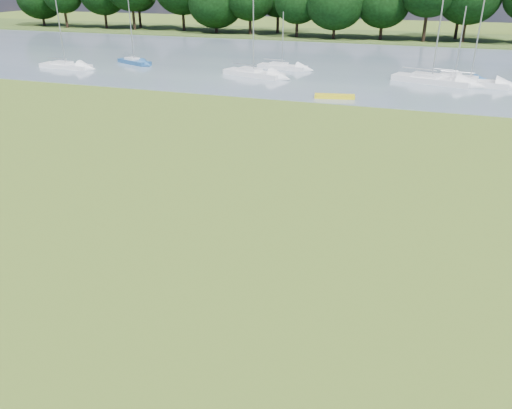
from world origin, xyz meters
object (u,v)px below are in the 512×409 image
(kayak, at_px, (335,96))
(sailboat_5, at_px, (469,80))
(sailboat_1, at_px, (431,78))
(sailboat_4, at_px, (282,65))
(sailboat_0, at_px, (134,60))
(sailboat_6, at_px, (65,64))
(sailboat_3, at_px, (454,77))
(sailboat_2, at_px, (253,71))

(kayak, xyz_separation_m, sailboat_5, (11.13, 9.73, 0.31))
(kayak, bearing_deg, sailboat_1, 41.27)
(sailboat_4, bearing_deg, sailboat_5, -1.41)
(sailboat_0, height_order, sailboat_6, sailboat_6)
(sailboat_0, xyz_separation_m, sailboat_3, (35.74, 1.06, 0.00))
(sailboat_3, height_order, sailboat_4, sailboat_3)
(sailboat_1, bearing_deg, sailboat_5, 17.44)
(kayak, distance_m, sailboat_2, 12.60)
(sailboat_2, distance_m, sailboat_6, 21.87)
(sailboat_1, xyz_separation_m, sailboat_5, (3.49, -0.02, -0.02))
(kayak, height_order, sailboat_0, sailboat_0)
(kayak, distance_m, sailboat_5, 14.78)
(sailboat_5, bearing_deg, sailboat_4, -179.75)
(sailboat_4, height_order, sailboat_6, sailboat_6)
(kayak, distance_m, sailboat_1, 12.39)
(sailboat_0, bearing_deg, sailboat_2, 15.15)
(sailboat_3, bearing_deg, kayak, -115.52)
(sailboat_4, relative_size, sailboat_5, 0.67)
(sailboat_3, xyz_separation_m, sailboat_6, (-41.59, -6.09, -0.01))
(sailboat_3, relative_size, sailboat_4, 1.16)
(kayak, height_order, sailboat_5, sailboat_5)
(sailboat_1, height_order, sailboat_6, sailboat_1)
(sailboat_0, relative_size, sailboat_2, 0.82)
(sailboat_3, distance_m, sailboat_5, 2.16)
(sailboat_4, height_order, sailboat_5, sailboat_5)
(sailboat_5, bearing_deg, sailboat_2, -165.53)
(sailboat_0, bearing_deg, sailboat_4, 32.38)
(sailboat_4, bearing_deg, sailboat_3, 3.25)
(sailboat_2, bearing_deg, sailboat_1, 24.01)
(sailboat_1, height_order, sailboat_4, sailboat_1)
(sailboat_0, height_order, sailboat_4, sailboat_0)
(sailboat_0, height_order, sailboat_1, sailboat_1)
(sailboat_4, relative_size, sailboat_6, 0.74)
(sailboat_1, bearing_deg, sailboat_4, -172.49)
(sailboat_4, distance_m, sailboat_5, 19.72)
(sailboat_1, bearing_deg, sailboat_2, -155.34)
(sailboat_0, xyz_separation_m, sailboat_1, (33.58, -0.62, 0.08))
(sailboat_2, height_order, sailboat_5, sailboat_2)
(sailboat_0, distance_m, sailboat_1, 33.59)
(sailboat_1, relative_size, sailboat_4, 1.59)
(sailboat_5, bearing_deg, sailboat_0, -172.23)
(sailboat_5, height_order, sailboat_6, sailboat_5)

